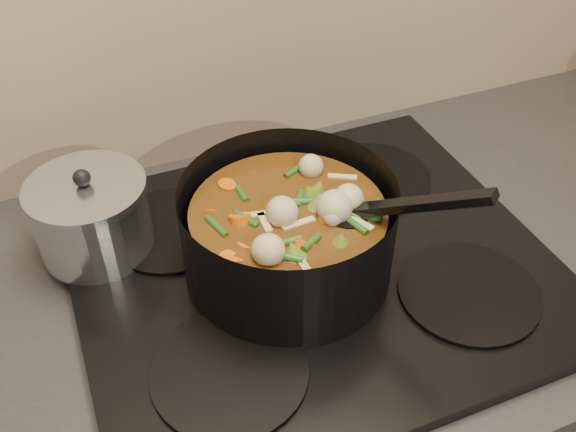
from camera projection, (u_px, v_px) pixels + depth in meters
name	position (u px, v px, depth m)	size (l,w,h in m)	color
stovetop	(312.00, 265.00, 0.87)	(0.62, 0.54, 0.03)	black
stockpot	(289.00, 234.00, 0.81)	(0.35, 0.35, 0.20)	black
saucepan	(92.00, 216.00, 0.85)	(0.16, 0.16, 0.13)	silver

